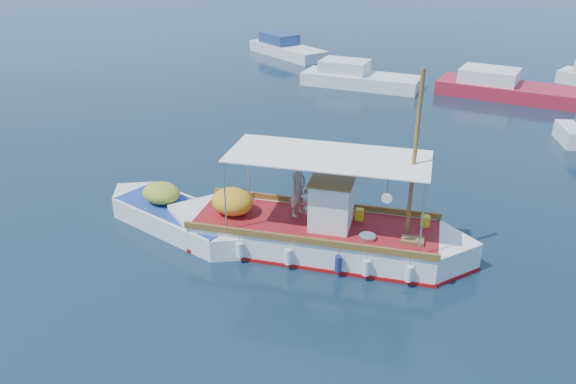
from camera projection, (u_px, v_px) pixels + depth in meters
The scene contains 6 objects.
ground at pixel (330, 258), 17.27m from camera, with size 160.00×160.00×0.00m, color black.
fishing_caique at pixel (313, 233), 17.58m from camera, with size 9.47×4.93×6.10m.
dinghy at pixel (178, 218), 18.91m from camera, with size 6.59×2.23×1.61m.
bg_boat_nw at pixel (357, 79), 35.70m from camera, with size 7.72×3.71×1.80m.
bg_boat_n at pixel (504, 89), 33.45m from camera, with size 8.33×3.47×1.80m.
bg_boat_far_w at pixel (286, 49), 44.34m from camera, with size 7.76×4.70×1.80m.
Camera 1 is at (7.05, -13.01, 9.23)m, focal length 35.00 mm.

